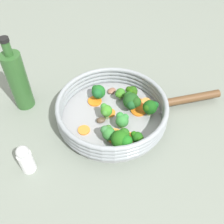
# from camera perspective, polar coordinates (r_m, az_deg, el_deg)

# --- Properties ---
(ground_plane) EXTENTS (4.00, 4.00, 0.00)m
(ground_plane) POSITION_cam_1_polar(r_m,az_deg,el_deg) (0.73, 0.00, -1.49)
(ground_plane) COLOR gray
(skillet) EXTENTS (0.28, 0.28, 0.01)m
(skillet) POSITION_cam_1_polar(r_m,az_deg,el_deg) (0.72, 0.00, -1.15)
(skillet) COLOR #939699
(skillet) RESTS_ON ground_plane
(skillet_rim_wall) EXTENTS (0.30, 0.30, 0.05)m
(skillet_rim_wall) POSITION_cam_1_polar(r_m,az_deg,el_deg) (0.70, 0.00, 0.64)
(skillet_rim_wall) COLOR #8C949A
(skillet_rim_wall) RESTS_ON skillet
(skillet_handle) EXTENTS (0.16, 0.12, 0.02)m
(skillet_handle) POSITION_cam_1_polar(r_m,az_deg,el_deg) (0.78, 16.69, 2.84)
(skillet_handle) COLOR brown
(skillet_handle) RESTS_ON skillet
(skillet_rivet_left) EXTENTS (0.01, 0.01, 0.01)m
(skillet_rivet_left) POSITION_cam_1_polar(r_m,az_deg,el_deg) (0.73, 10.72, -0.23)
(skillet_rivet_left) COLOR #97919C
(skillet_rivet_left) RESTS_ON skillet
(skillet_rivet_right) EXTENTS (0.01, 0.01, 0.01)m
(skillet_rivet_right) POSITION_cam_1_polar(r_m,az_deg,el_deg) (0.76, 9.25, 2.72)
(skillet_rivet_right) COLOR #989897
(skillet_rivet_right) RESTS_ON skillet
(carrot_slice_0) EXTENTS (0.06, 0.06, 0.00)m
(carrot_slice_0) POSITION_cam_1_polar(r_m,az_deg,el_deg) (0.67, 3.15, -5.75)
(carrot_slice_0) COLOR orange
(carrot_slice_0) RESTS_ON skillet
(carrot_slice_1) EXTENTS (0.04, 0.04, 0.00)m
(carrot_slice_1) POSITION_cam_1_polar(r_m,az_deg,el_deg) (0.75, 5.49, 2.04)
(carrot_slice_1) COLOR orange
(carrot_slice_1) RESTS_ON skillet
(carrot_slice_2) EXTENTS (0.05, 0.05, 0.00)m
(carrot_slice_2) POSITION_cam_1_polar(r_m,az_deg,el_deg) (0.73, 5.78, 0.36)
(carrot_slice_2) COLOR orange
(carrot_slice_2) RESTS_ON skillet
(carrot_slice_3) EXTENTS (0.04, 0.04, 0.00)m
(carrot_slice_3) POSITION_cam_1_polar(r_m,az_deg,el_deg) (0.69, -6.14, -3.93)
(carrot_slice_3) COLOR orange
(carrot_slice_3) RESTS_ON skillet
(carrot_slice_4) EXTENTS (0.05, 0.05, 0.01)m
(carrot_slice_4) POSITION_cam_1_polar(r_m,az_deg,el_deg) (0.75, -3.75, 2.39)
(carrot_slice_4) COLOR orange
(carrot_slice_4) RESTS_ON skillet
(carrot_slice_5) EXTENTS (0.03, 0.03, 0.01)m
(carrot_slice_5) POSITION_cam_1_polar(r_m,az_deg,el_deg) (0.76, 7.45, 2.22)
(carrot_slice_5) COLOR #F99842
(carrot_slice_5) RESTS_ON skillet
(carrot_slice_6) EXTENTS (0.04, 0.04, 0.01)m
(carrot_slice_6) POSITION_cam_1_polar(r_m,az_deg,el_deg) (0.72, -0.39, -0.20)
(carrot_slice_6) COLOR orange
(carrot_slice_6) RESTS_ON skillet
(carrot_slice_7) EXTENTS (0.06, 0.06, 0.01)m
(carrot_slice_7) POSITION_cam_1_polar(r_m,az_deg,el_deg) (0.67, 0.53, -5.20)
(carrot_slice_7) COLOR #F99B40
(carrot_slice_7) RESTS_ON skillet
(broccoli_floret_0) EXTENTS (0.04, 0.04, 0.05)m
(broccoli_floret_0) POSITION_cam_1_polar(r_m,az_deg,el_deg) (0.71, 8.32, 1.04)
(broccoli_floret_0) COLOR #8DA564
(broccoli_floret_0) RESTS_ON skillet
(broccoli_floret_1) EXTENTS (0.04, 0.03, 0.04)m
(broccoli_floret_1) POSITION_cam_1_polar(r_m,az_deg,el_deg) (0.75, 4.37, 4.48)
(broccoli_floret_1) COLOR #64924C
(broccoli_floret_1) RESTS_ON skillet
(broccoli_floret_2) EXTENTS (0.05, 0.05, 0.06)m
(broccoli_floret_2) POSITION_cam_1_polar(r_m,az_deg,el_deg) (0.63, 2.19, -5.94)
(broccoli_floret_2) COLOR #628A55
(broccoli_floret_2) RESTS_ON skillet
(broccoli_floret_3) EXTENTS (0.04, 0.05, 0.05)m
(broccoli_floret_3) POSITION_cam_1_polar(r_m,az_deg,el_deg) (0.75, -3.06, 4.40)
(broccoli_floret_3) COLOR olive
(broccoli_floret_3) RESTS_ON skillet
(broccoli_floret_4) EXTENTS (0.03, 0.04, 0.04)m
(broccoli_floret_4) POSITION_cam_1_polar(r_m,az_deg,el_deg) (0.69, -1.33, 0.29)
(broccoli_floret_4) COLOR #6C8D49
(broccoli_floret_4) RESTS_ON skillet
(broccoli_floret_5) EXTENTS (0.05, 0.05, 0.05)m
(broccoli_floret_5) POSITION_cam_1_polar(r_m,az_deg,el_deg) (0.71, 4.29, 2.40)
(broccoli_floret_5) COLOR #5F8546
(broccoli_floret_5) RESTS_ON skillet
(broccoli_floret_6) EXTENTS (0.04, 0.04, 0.04)m
(broccoli_floret_6) POSITION_cam_1_polar(r_m,az_deg,el_deg) (0.67, 2.21, -1.75)
(broccoli_floret_6) COLOR #6F9A50
(broccoli_floret_6) RESTS_ON skillet
(broccoli_floret_7) EXTENTS (0.03, 0.03, 0.04)m
(broccoli_floret_7) POSITION_cam_1_polar(r_m,az_deg,el_deg) (0.75, 1.47, 4.09)
(broccoli_floret_7) COLOR #88A85E
(broccoli_floret_7) RESTS_ON skillet
(broccoli_floret_8) EXTENTS (0.03, 0.03, 0.04)m
(broccoli_floret_8) POSITION_cam_1_polar(r_m,az_deg,el_deg) (0.64, 5.51, -5.61)
(broccoli_floret_8) COLOR #8BB664
(broccoli_floret_8) RESTS_ON skillet
(broccoli_floret_9) EXTENTS (0.04, 0.04, 0.04)m
(broccoli_floret_9) POSITION_cam_1_polar(r_m,az_deg,el_deg) (0.65, -0.89, -4.50)
(broccoli_floret_9) COLOR #5F9050
(broccoli_floret_9) RESTS_ON skillet
(mushroom_piece_0) EXTENTS (0.03, 0.03, 0.01)m
(mushroom_piece_0) POSITION_cam_1_polar(r_m,az_deg,el_deg) (0.70, -2.42, -1.76)
(mushroom_piece_0) COLOR brown
(mushroom_piece_0) RESTS_ON skillet
(mushroom_piece_1) EXTENTS (0.03, 0.03, 0.01)m
(mushroom_piece_1) POSITION_cam_1_polar(r_m,az_deg,el_deg) (0.78, -0.08, 4.66)
(mushroom_piece_1) COLOR #8A5C49
(mushroom_piece_1) RESTS_ON skillet
(salt_shaker) EXTENTS (0.03, 0.03, 0.08)m
(salt_shaker) POSITION_cam_1_polar(r_m,az_deg,el_deg) (0.63, -18.32, -9.68)
(salt_shaker) COLOR white
(salt_shaker) RESTS_ON ground_plane
(oil_bottle) EXTENTS (0.05, 0.05, 0.22)m
(oil_bottle) POSITION_cam_1_polar(r_m,az_deg,el_deg) (0.75, -19.80, 6.53)
(oil_bottle) COLOR #2D5B28
(oil_bottle) RESTS_ON ground_plane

